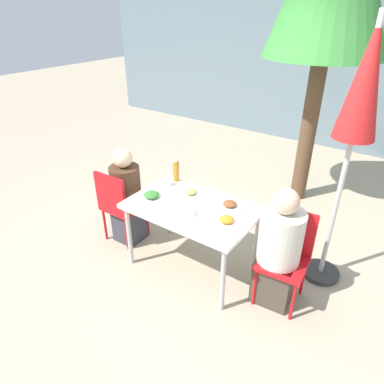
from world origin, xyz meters
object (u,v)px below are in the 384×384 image
Objects in this scene: chair_left at (119,202)px; chair_right at (287,250)px; person_right at (278,252)px; bottle at (176,171)px; salad_bowl at (185,211)px; person_left at (127,199)px; closed_umbrella at (362,97)px; drinking_cup at (167,181)px.

chair_right is at bearing 6.96° from chair_left.
person_right reaches higher than bottle.
salad_bowl is (0.92, -0.05, 0.24)m from chair_left.
person_right is (1.71, 0.09, 0.00)m from person_left.
chair_right is at bearing -116.23° from closed_umbrella.
bottle is 0.16m from drinking_cup.
closed_umbrella is at bearing 10.93° from bottle.
drinking_cup is at bearing -95.83° from bottle.
salad_bowl is at bearing -3.85° from chair_left.
bottle is 0.66m from salad_bowl.
chair_left is at bearing -121.92° from person_left.
drinking_cup is at bearing -9.63° from person_right.
salad_bowl is at bearing -9.28° from person_left.
chair_left is 0.95m from salad_bowl.
person_right is 1.35m from bottle.
salad_bowl is (0.47, -0.32, -0.03)m from drinking_cup.
chair_right is at bearing 18.65° from salad_bowl.
person_right is at bearing -11.30° from bottle.
chair_left is 0.36× the size of closed_umbrella.
person_left is 10.59× the size of drinking_cup.
bottle is at bearing 38.26° from person_left.
chair_left is 0.60m from drinking_cup.
chair_left is at bearing 0.66° from person_right.
salad_bowl is (0.87, -0.13, 0.22)m from person_left.
bottle is (-1.33, 0.17, 0.34)m from chair_right.
closed_umbrella is (0.28, 0.56, 1.24)m from person_right.
salad_bowl is at bearing 13.90° from chair_right.
person_left is at bearing 171.67° from salad_bowl.
chair_left is 1.82m from chair_right.
person_right is 0.48× the size of closed_umbrella.
salad_bowl is (-0.88, -0.30, 0.24)m from chair_right.
closed_umbrella reaches higher than person_right.
chair_right is 1.37m from closed_umbrella.
person_left reaches higher than bottle.
person_left is 0.52m from drinking_cup.
person_left is at bearing -154.12° from drinking_cup.
bottle is (-1.29, 0.26, 0.31)m from person_right.
closed_umbrella is at bearing 34.74° from salad_bowl.
salad_bowl is at bearing 9.52° from person_right.
person_left is 1.71m from person_right.
closed_umbrella reaches higher than drinking_cup.
person_right is 0.89m from salad_bowl.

